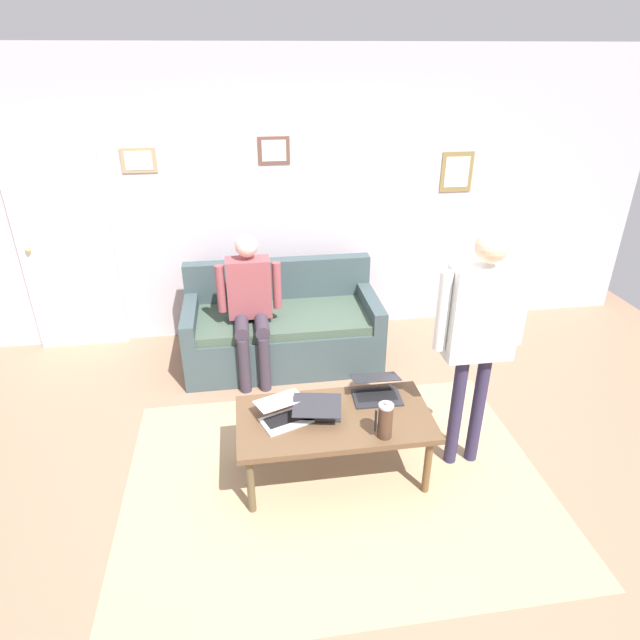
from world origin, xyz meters
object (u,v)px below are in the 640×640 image
Objects in this scene: interior_door at (65,246)px; person_standing at (480,325)px; laptop_right at (284,413)px; french_press at (385,420)px; coffee_table at (334,422)px; couch at (282,329)px; laptop_center at (376,390)px; laptop_left at (317,409)px; person_seated at (250,300)px.

interior_door is 3.76m from person_standing.
french_press is at bearing 155.91° from laptop_right.
coffee_table is at bearing -0.10° from person_standing.
french_press is at bearing 104.67° from couch.
laptop_left is at bearing 19.39° from laptop_center.
coffee_table is (-2.14, 2.18, -0.59)m from interior_door.
interior_door is 6.09× the size of laptop_center.
coffee_table is 0.39m from laptop_center.
couch is 5.21× the size of laptop_center.
laptop_center is 0.20× the size of person_standing.
french_press is at bearing 82.76° from laptop_center.
coffee_table is at bearing 159.98° from laptop_left.
coffee_table is 1.13m from person_standing.
person_seated reaches higher than laptop_right.
laptop_right is (-1.81, 2.15, -0.50)m from interior_door.
interior_door reaches higher than coffee_table.
french_press is (-2.41, 2.42, -0.42)m from interior_door.
laptop_left is 1.18m from person_standing.
french_press is 0.21× the size of person_seated.
interior_door is 2.99m from laptop_left.
person_seated is (1.41, -1.38, -0.36)m from person_standing.
laptop_right is 0.31× the size of person_seated.
french_press is (0.05, 0.43, 0.08)m from laptop_center.
interior_door is 1.85m from person_seated.
laptop_right is 1.37m from person_seated.
laptop_center is at bearing -18.14° from person_standing.
person_standing is (-1.25, 0.03, 0.57)m from laptop_right.
person_standing is (-3.06, 2.18, 0.07)m from interior_door.
couch reaches higher than coffee_table.
french_press is at bearing 20.13° from person_standing.
laptop_left is (-0.10, 1.57, 0.22)m from couch.
person_seated reaches higher than couch.
interior_door reaches higher than french_press.
person_standing reaches higher than laptop_left.
couch reaches higher than french_press.
coffee_table is 0.15m from laptop_left.
couch is (-1.93, 0.57, -0.72)m from interior_door.
laptop_center is 0.84m from person_standing.
laptop_center is 0.44m from french_press.
french_press reaches higher than coffee_table.
laptop_left is (0.11, -0.04, 0.09)m from coffee_table.
couch is 4.87× the size of laptop_left.
person_standing reaches higher than coffee_table.
laptop_center is 0.26× the size of person_seated.
person_standing reaches higher than person_seated.
laptop_left is at bearing 93.72° from couch.
coffee_table is 1.00× the size of person_seated.
person_seated is at bearing -55.31° from laptop_center.
french_press is at bearing 134.92° from interior_door.
laptop_center is at bearing 124.69° from person_seated.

